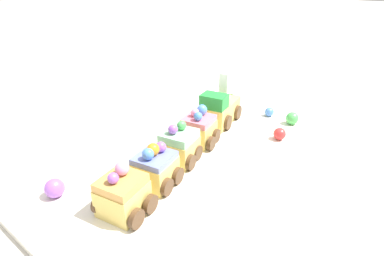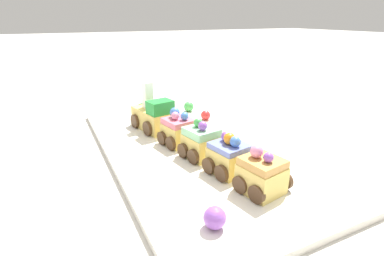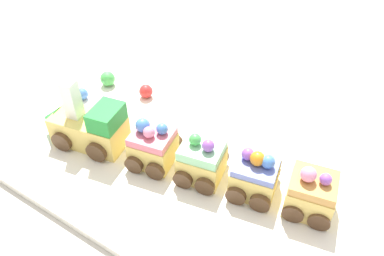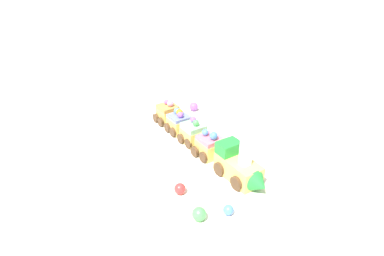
% 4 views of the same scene
% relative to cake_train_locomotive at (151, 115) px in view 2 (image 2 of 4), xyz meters
% --- Properties ---
extents(ground_plane, '(10.00, 10.00, 0.00)m').
position_rel_cake_train_locomotive_xyz_m(ground_plane, '(-0.13, -0.06, -0.04)').
color(ground_plane, beige).
extents(display_board, '(0.62, 0.36, 0.01)m').
position_rel_cake_train_locomotive_xyz_m(display_board, '(-0.13, -0.06, -0.04)').
color(display_board, white).
rests_on(display_board, ground_plane).
extents(cake_train_locomotive, '(0.14, 0.08, 0.11)m').
position_rel_cake_train_locomotive_xyz_m(cake_train_locomotive, '(0.00, 0.00, 0.00)').
color(cake_train_locomotive, '#EACC66').
rests_on(cake_train_locomotive, display_board).
extents(cake_car_strawberry, '(0.07, 0.08, 0.07)m').
position_rel_cake_train_locomotive_xyz_m(cake_car_strawberry, '(-0.11, -0.02, -0.00)').
color(cake_car_strawberry, '#EACC66').
rests_on(cake_car_strawberry, display_board).
extents(cake_car_mint, '(0.07, 0.08, 0.07)m').
position_rel_cake_train_locomotive_xyz_m(cake_car_mint, '(-0.18, -0.03, -0.00)').
color(cake_car_mint, '#EACC66').
rests_on(cake_car_mint, display_board).
extents(cake_car_blueberry, '(0.07, 0.08, 0.07)m').
position_rel_cake_train_locomotive_xyz_m(cake_car_blueberry, '(-0.26, -0.05, -0.00)').
color(cake_car_blueberry, '#EACC66').
rests_on(cake_car_blueberry, display_board).
extents(cake_car_caramel, '(0.07, 0.08, 0.07)m').
position_rel_cake_train_locomotive_xyz_m(cake_car_caramel, '(-0.33, -0.06, -0.00)').
color(cake_car_caramel, '#EACC66').
rests_on(cake_car_caramel, display_board).
extents(gumball_green, '(0.03, 0.03, 0.03)m').
position_rel_cake_train_locomotive_xyz_m(gumball_green, '(0.08, -0.13, -0.02)').
color(gumball_green, '#4CBC56').
rests_on(gumball_green, display_board).
extents(gumball_red, '(0.02, 0.02, 0.02)m').
position_rel_cake_train_locomotive_xyz_m(gumball_red, '(-0.01, -0.14, -0.02)').
color(gumball_red, red).
rests_on(gumball_red, display_board).
extents(gumball_blue, '(0.02, 0.02, 0.02)m').
position_rel_cake_train_locomotive_xyz_m(gumball_blue, '(0.09, -0.08, -0.02)').
color(gumball_blue, '#4C84E0').
rests_on(gumball_blue, display_board).
extents(gumball_purple, '(0.03, 0.03, 0.03)m').
position_rel_cake_train_locomotive_xyz_m(gumball_purple, '(-0.37, 0.04, -0.02)').
color(gumball_purple, '#9956C6').
rests_on(gumball_purple, display_board).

